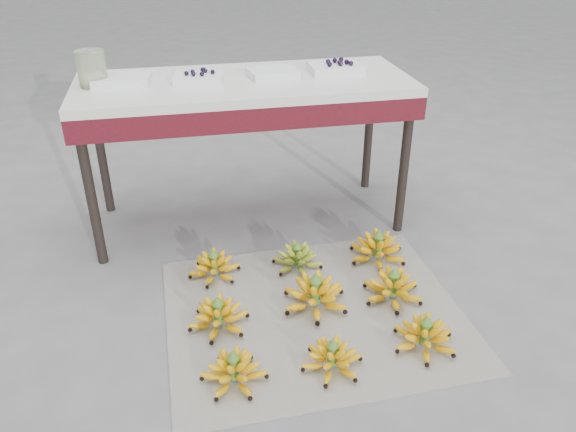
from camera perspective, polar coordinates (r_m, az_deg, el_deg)
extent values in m
plane|color=#5E5E60|center=(2.40, 1.68, -10.90)|extent=(60.00, 60.00, 0.00)
cube|color=silver|center=(2.45, 2.67, -9.78)|extent=(1.27, 1.08, 0.01)
ellipsoid|color=yellow|center=(2.14, -5.50, -15.66)|extent=(0.31, 0.31, 0.07)
ellipsoid|color=yellow|center=(2.12, -5.54, -15.06)|extent=(0.22, 0.22, 0.05)
ellipsoid|color=yellow|center=(2.10, -5.58, -14.48)|extent=(0.14, 0.14, 0.04)
cylinder|color=#477425|center=(2.12, -5.54, -15.06)|extent=(0.04, 0.04, 0.10)
cone|color=#477425|center=(2.07, -5.63, -13.81)|extent=(0.05, 0.05, 0.04)
ellipsoid|color=yellow|center=(2.18, 4.50, -14.44)|extent=(0.26, 0.26, 0.07)
ellipsoid|color=yellow|center=(2.16, 4.53, -13.86)|extent=(0.19, 0.19, 0.05)
ellipsoid|color=yellow|center=(2.14, 4.56, -13.30)|extent=(0.12, 0.12, 0.04)
cylinder|color=#477425|center=(2.16, 4.53, -13.86)|extent=(0.04, 0.04, 0.10)
cone|color=#477425|center=(2.12, 4.60, -12.67)|extent=(0.04, 0.04, 0.03)
ellipsoid|color=yellow|center=(2.33, 13.67, -12.04)|extent=(0.26, 0.26, 0.07)
ellipsoid|color=yellow|center=(2.31, 13.77, -11.43)|extent=(0.18, 0.18, 0.06)
ellipsoid|color=yellow|center=(2.29, 13.86, -10.84)|extent=(0.12, 0.12, 0.05)
cylinder|color=#477425|center=(2.31, 13.77, -11.43)|extent=(0.04, 0.04, 0.10)
cone|color=#477425|center=(2.26, 13.96, -10.17)|extent=(0.05, 0.05, 0.04)
ellipsoid|color=yellow|center=(2.37, -7.03, -10.34)|extent=(0.28, 0.28, 0.07)
ellipsoid|color=yellow|center=(2.35, -7.08, -9.72)|extent=(0.19, 0.19, 0.06)
ellipsoid|color=yellow|center=(2.33, -7.13, -9.13)|extent=(0.13, 0.13, 0.05)
cylinder|color=#477425|center=(2.35, -7.08, -9.72)|extent=(0.04, 0.04, 0.10)
cone|color=#477425|center=(2.31, -7.18, -8.46)|extent=(0.05, 0.05, 0.04)
ellipsoid|color=yellow|center=(2.46, 2.77, -8.32)|extent=(0.30, 0.30, 0.09)
ellipsoid|color=yellow|center=(2.44, 2.79, -7.61)|extent=(0.21, 0.21, 0.06)
ellipsoid|color=yellow|center=(2.42, 2.81, -6.94)|extent=(0.14, 0.14, 0.05)
cylinder|color=#477425|center=(2.44, 2.79, -7.61)|extent=(0.05, 0.05, 0.12)
cone|color=#477425|center=(2.39, 2.83, -6.17)|extent=(0.06, 0.06, 0.04)
ellipsoid|color=yellow|center=(2.55, 10.56, -7.46)|extent=(0.33, 0.33, 0.08)
ellipsoid|color=yellow|center=(2.53, 10.63, -6.83)|extent=(0.23, 0.23, 0.06)
ellipsoid|color=yellow|center=(2.51, 10.70, -6.23)|extent=(0.15, 0.15, 0.05)
cylinder|color=#477425|center=(2.53, 10.63, -6.83)|extent=(0.04, 0.04, 0.11)
cone|color=#477425|center=(2.49, 10.78, -5.54)|extent=(0.05, 0.05, 0.04)
ellipsoid|color=yellow|center=(2.67, -7.48, -5.37)|extent=(0.26, 0.26, 0.07)
ellipsoid|color=yellow|center=(2.65, -7.52, -4.82)|extent=(0.18, 0.18, 0.05)
ellipsoid|color=yellow|center=(2.64, -7.56, -4.29)|extent=(0.12, 0.12, 0.04)
cylinder|color=#477425|center=(2.65, -7.52, -4.82)|extent=(0.04, 0.04, 0.10)
cone|color=#477425|center=(2.62, -7.61, -3.69)|extent=(0.05, 0.05, 0.04)
ellipsoid|color=olive|center=(2.71, 0.93, -4.58)|extent=(0.31, 0.31, 0.07)
ellipsoid|color=olive|center=(2.69, 0.94, -4.03)|extent=(0.22, 0.22, 0.05)
ellipsoid|color=olive|center=(2.67, 0.94, -3.51)|extent=(0.14, 0.14, 0.04)
cylinder|color=#477425|center=(2.69, 0.94, -4.03)|extent=(0.04, 0.04, 0.10)
cone|color=#477425|center=(2.66, 0.95, -2.92)|extent=(0.05, 0.05, 0.04)
ellipsoid|color=yellow|center=(2.80, 9.05, -3.63)|extent=(0.31, 0.31, 0.08)
ellipsoid|color=yellow|center=(2.78, 9.11, -3.00)|extent=(0.22, 0.22, 0.06)
ellipsoid|color=yellow|center=(2.76, 9.17, -2.40)|extent=(0.14, 0.14, 0.05)
cylinder|color=#477425|center=(2.78, 9.11, -3.00)|extent=(0.05, 0.05, 0.11)
cone|color=#477425|center=(2.74, 9.23, -1.72)|extent=(0.05, 0.05, 0.04)
cylinder|color=black|center=(2.74, -19.41, 2.12)|extent=(0.05, 0.05, 0.75)
cylinder|color=black|center=(2.93, 11.71, 4.96)|extent=(0.05, 0.05, 0.75)
cylinder|color=black|center=(3.24, -18.51, 6.42)|extent=(0.05, 0.05, 0.75)
cylinder|color=black|center=(3.40, 8.22, 8.70)|extent=(0.05, 0.05, 0.75)
cube|color=#5B1119|center=(2.87, -4.39, 11.78)|extent=(1.65, 0.66, 0.11)
cube|color=silver|center=(2.85, -4.45, 13.25)|extent=(1.65, 0.66, 0.04)
cube|color=silver|center=(2.86, -16.48, 13.12)|extent=(0.28, 0.22, 0.04)
cube|color=silver|center=(2.82, -9.06, 13.69)|extent=(0.26, 0.20, 0.04)
sphere|color=black|center=(2.82, -9.67, 14.25)|extent=(0.02, 0.02, 0.02)
sphere|color=black|center=(2.80, -10.29, 14.07)|extent=(0.02, 0.02, 0.02)
sphere|color=black|center=(2.85, -8.68, 14.49)|extent=(0.02, 0.02, 0.02)
sphere|color=black|center=(2.83, -8.41, 14.40)|extent=(0.02, 0.02, 0.02)
sphere|color=black|center=(2.80, -7.66, 14.31)|extent=(0.02, 0.02, 0.02)
sphere|color=black|center=(2.77, -8.75, 14.07)|extent=(0.02, 0.02, 0.02)
sphere|color=black|center=(2.78, -9.59, 14.04)|extent=(0.02, 0.02, 0.02)
sphere|color=black|center=(2.85, -8.55, 14.49)|extent=(0.02, 0.02, 0.02)
cube|color=silver|center=(2.88, -1.60, 14.33)|extent=(0.26, 0.21, 0.04)
cube|color=silver|center=(2.97, 4.84, 14.74)|extent=(0.26, 0.19, 0.04)
sphere|color=black|center=(2.96, 5.97, 15.31)|extent=(0.03, 0.03, 0.03)
sphere|color=black|center=(2.94, 5.26, 15.26)|extent=(0.03, 0.03, 0.03)
sphere|color=black|center=(2.98, 4.78, 15.49)|extent=(0.03, 0.03, 0.03)
sphere|color=black|center=(2.90, 4.25, 15.12)|extent=(0.03, 0.03, 0.03)
sphere|color=black|center=(2.92, 5.36, 15.16)|extent=(0.03, 0.03, 0.03)
sphere|color=black|center=(2.95, 4.09, 15.38)|extent=(0.03, 0.03, 0.03)
sphere|color=black|center=(3.00, 5.41, 15.55)|extent=(0.03, 0.03, 0.03)
sphere|color=black|center=(2.93, 6.40, 15.18)|extent=(0.03, 0.03, 0.03)
cylinder|color=beige|center=(2.85, -19.30, 13.95)|extent=(0.16, 0.16, 0.17)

